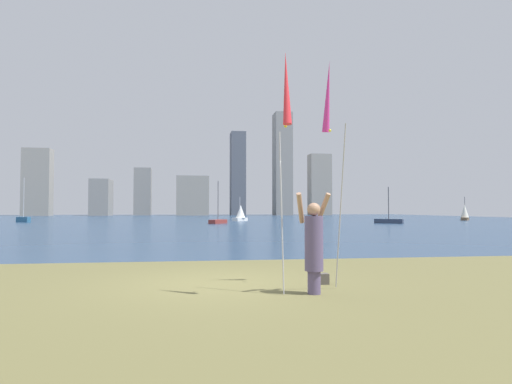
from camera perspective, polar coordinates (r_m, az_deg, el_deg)
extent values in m
cube|color=navy|center=(71.79, -7.88, -3.46)|extent=(120.00, 115.79, 0.12)
cube|color=#33301C|center=(13.98, -6.19, -8.73)|extent=(120.00, 0.70, 0.02)
cylinder|color=#594C72|center=(8.61, 7.35, -11.26)|extent=(0.24, 0.24, 0.43)
cylinder|color=#594C72|center=(8.52, 7.33, -6.45)|extent=(0.35, 0.35, 1.02)
sphere|color=tan|center=(8.50, 7.31, -2.19)|extent=(0.25, 0.25, 0.25)
cylinder|color=tan|center=(8.58, 5.63, -2.03)|extent=(0.25, 0.39, 0.59)
cylinder|color=tan|center=(8.70, 8.46, -2.02)|extent=(0.25, 0.39, 0.59)
cylinder|color=#B2B2B7|center=(8.53, 3.26, -2.39)|extent=(0.02, 0.39, 3.07)
cone|color=red|center=(8.38, 3.86, 13.01)|extent=(0.16, 0.32, 1.38)
sphere|color=yellow|center=(8.30, 3.75, 8.31)|extent=(0.06, 0.06, 0.06)
cylinder|color=#B2B2B7|center=(8.83, 10.64, -1.95)|extent=(0.02, 0.66, 3.15)
cone|color=#D83399|center=(9.87, 9.03, 11.75)|extent=(0.16, 0.45, 1.47)
sphere|color=yellow|center=(9.58, 9.32, 7.68)|extent=(0.06, 0.06, 0.06)
cube|color=#4C4742|center=(9.76, 8.41, -10.78)|extent=(0.24, 0.21, 0.22)
cube|color=brown|center=(69.78, 24.89, -3.10)|extent=(1.99, 2.10, 0.41)
cylinder|color=#47474C|center=(69.77, 24.86, -1.74)|extent=(0.06, 0.06, 2.89)
cone|color=silver|center=(69.61, 24.85, -2.17)|extent=(1.48, 1.48, 1.85)
cube|color=#333D51|center=(52.06, 16.42, -3.55)|extent=(2.71, 2.52, 0.48)
cylinder|color=#47474C|center=(52.04, 16.39, -1.33)|extent=(0.09, 0.09, 3.56)
cube|color=white|center=(60.06, -2.06, -3.47)|extent=(2.30, 2.51, 0.42)
cylinder|color=silver|center=(60.04, -2.06, -1.94)|extent=(0.07, 0.07, 2.80)
cone|color=white|center=(60.20, -1.96, -2.46)|extent=(1.75, 1.75, 1.71)
cube|color=#2D6084|center=(61.17, -27.32, -3.11)|extent=(1.87, 1.40, 0.63)
cylinder|color=silver|center=(61.17, -27.27, -0.59)|extent=(0.06, 0.06, 4.76)
cube|color=maroon|center=(49.48, -4.82, -3.74)|extent=(2.19, 2.76, 0.43)
cylinder|color=#47474C|center=(49.47, -4.81, -1.05)|extent=(0.08, 0.08, 4.20)
cube|color=gray|center=(118.59, -25.89, 1.13)|extent=(6.30, 3.77, 15.91)
cube|color=gray|center=(115.42, -18.96, -0.67)|extent=(4.51, 7.28, 8.75)
cube|color=gray|center=(117.15, -14.11, 0.04)|extent=(4.19, 3.19, 11.94)
cube|color=gray|center=(113.99, -8.00, -0.47)|extent=(7.98, 4.83, 9.82)
cube|color=#565B66|center=(115.91, -2.32, 2.30)|extent=(3.68, 5.54, 21.23)
cube|color=gray|center=(116.71, 3.36, 3.53)|extent=(4.35, 5.58, 26.33)
cube|color=gray|center=(118.52, 8.03, 0.91)|extent=(5.46, 4.18, 15.81)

